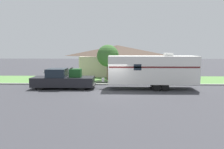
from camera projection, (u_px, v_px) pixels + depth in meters
ground_plane at (113, 92)px, 19.88m from camera, size 120.00×120.00×0.00m
curb_strip at (114, 84)px, 23.59m from camera, size 80.00×0.30×0.14m
lawn_strip at (114, 80)px, 27.22m from camera, size 80.00×7.00×0.03m
house_across_street at (118, 59)px, 32.47m from camera, size 11.28×6.98×4.36m
pickup_truck at (63, 80)px, 21.47m from camera, size 6.12×2.09×2.06m
travel_trailer at (152, 70)px, 21.12m from camera, size 9.67×2.49×3.49m
mailbox at (46, 74)px, 24.68m from camera, size 0.48×0.20×1.36m
tree_in_yard at (108, 56)px, 26.51m from camera, size 2.67×2.67×4.36m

